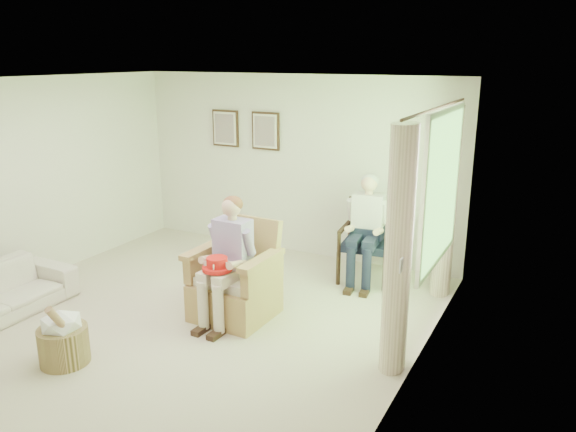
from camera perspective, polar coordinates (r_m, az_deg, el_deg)
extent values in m
plane|color=beige|center=(6.39, -10.88, -10.74)|extent=(5.50, 5.50, 0.00)
cube|color=silver|center=(8.18, 0.61, 5.13)|extent=(5.00, 0.04, 2.60)
cube|color=silver|center=(7.72, -26.19, 2.81)|extent=(0.04, 5.50, 2.60)
cube|color=silver|center=(4.81, 12.41, -3.09)|extent=(0.04, 5.50, 2.60)
cube|color=white|center=(5.73, -12.27, 13.22)|extent=(5.00, 5.50, 0.02)
cube|color=#2D6B23|center=(5.88, 15.41, 2.71)|extent=(0.02, 1.40, 1.50)
cube|color=white|center=(5.76, 15.89, 10.29)|extent=(0.04, 1.52, 0.06)
cube|color=white|center=(6.10, 14.78, -4.42)|extent=(0.04, 1.52, 0.06)
cylinder|color=#382114|center=(5.78, 15.02, 10.57)|extent=(0.03, 2.50, 0.03)
cylinder|color=beige|center=(5.11, 11.13, -3.68)|extent=(0.34, 0.34, 2.30)
cylinder|color=beige|center=(6.93, 15.81, 1.25)|extent=(0.34, 0.34, 2.30)
cube|color=#382114|center=(8.66, -6.36, 8.86)|extent=(0.45, 0.03, 0.55)
cube|color=silver|center=(8.64, -6.44, 8.84)|extent=(0.39, 0.01, 0.49)
cube|color=tan|center=(8.63, -6.47, 8.83)|extent=(0.33, 0.01, 0.43)
cube|color=#382114|center=(8.29, -2.29, 8.63)|extent=(0.45, 0.03, 0.55)
cube|color=silver|center=(8.27, -2.36, 8.61)|extent=(0.39, 0.01, 0.49)
cube|color=tan|center=(8.27, -2.39, 8.60)|extent=(0.33, 0.01, 0.43)
cube|color=tan|center=(6.40, -5.41, -8.36)|extent=(0.81, 0.79, 0.42)
cube|color=beige|center=(6.27, -5.62, -6.28)|extent=(0.63, 0.61, 0.10)
cube|color=tan|center=(6.45, -3.94, -2.80)|extent=(0.75, 0.23, 0.63)
cube|color=tan|center=(6.45, -8.30, -4.66)|extent=(0.10, 0.73, 0.30)
cube|color=tan|center=(6.07, -2.52, -5.85)|extent=(0.10, 0.73, 0.30)
cylinder|color=black|center=(7.28, 4.96, -5.18)|extent=(0.06, 0.06, 0.44)
cylinder|color=black|center=(7.09, 9.44, -5.94)|extent=(0.06, 0.06, 0.44)
cylinder|color=black|center=(7.77, 6.56, -3.85)|extent=(0.06, 0.06, 0.44)
cylinder|color=black|center=(7.59, 10.77, -4.51)|extent=(0.06, 0.06, 0.44)
cube|color=#191E37|center=(7.34, 8.01, -2.88)|extent=(0.58, 0.56, 0.10)
cube|color=#191E37|center=(7.50, 8.79, -0.34)|extent=(0.54, 0.07, 0.50)
cube|color=beige|center=(6.21, -5.66, -4.91)|extent=(0.40, 0.26, 0.16)
cube|color=#A58FCA|center=(6.13, -5.63, -2.40)|extent=(0.39, 0.24, 0.46)
sphere|color=#DDAD8E|center=(6.02, -5.78, 0.91)|extent=(0.21, 0.21, 0.21)
ellipsoid|color=brown|center=(6.03, -5.66, 1.20)|extent=(0.22, 0.22, 0.18)
cube|color=beige|center=(6.11, -7.57, -5.82)|extent=(0.14, 0.44, 0.13)
cube|color=beige|center=(6.01, -5.99, -6.17)|extent=(0.14, 0.44, 0.13)
cylinder|color=beige|center=(6.08, -8.56, -8.95)|extent=(0.12, 0.12, 0.54)
cylinder|color=beige|center=(5.97, -6.98, -9.36)|extent=(0.12, 0.12, 0.54)
cube|color=#171B32|center=(7.29, 8.06, -1.69)|extent=(0.40, 0.26, 0.16)
cube|color=silver|center=(7.23, 8.20, 0.47)|extent=(0.39, 0.24, 0.46)
sphere|color=#DDAD8E|center=(7.13, 8.29, 3.31)|extent=(0.21, 0.21, 0.21)
ellipsoid|color=#B7B2AD|center=(7.15, 8.36, 3.55)|extent=(0.22, 0.22, 0.18)
cube|color=#171B32|center=(7.14, 6.69, -2.44)|extent=(0.14, 0.44, 0.13)
cube|color=#171B32|center=(7.07, 8.20, -2.67)|extent=(0.14, 0.44, 0.13)
cylinder|color=#171B32|center=(7.06, 6.03, -5.17)|extent=(0.12, 0.12, 0.55)
cylinder|color=#171B32|center=(7.00, 7.56, -5.42)|extent=(0.12, 0.12, 0.55)
cylinder|color=red|center=(5.98, -7.20, -5.28)|extent=(0.32, 0.32, 0.04)
cylinder|color=red|center=(5.96, -7.22, -4.75)|extent=(0.22, 0.22, 0.12)
cube|color=white|center=(5.90, -6.28, -4.94)|extent=(0.04, 0.01, 0.05)
cube|color=white|center=(6.03, -6.33, -4.48)|extent=(0.02, 0.05, 0.05)
cube|color=white|center=(6.06, -7.59, -4.39)|extent=(0.04, 0.03, 0.05)
cube|color=white|center=(5.96, -8.35, -4.79)|extent=(0.04, 0.03, 0.05)
cube|color=white|center=(5.85, -7.55, -5.14)|extent=(0.02, 0.05, 0.05)
cylinder|color=tan|center=(5.89, -21.81, -12.09)|extent=(0.62, 0.62, 0.36)
ellipsoid|color=white|center=(5.79, -22.05, -10.05)|extent=(0.42, 0.42, 0.25)
cylinder|color=#A57F56|center=(5.69, -21.75, -10.50)|extent=(0.18, 0.33, 0.54)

